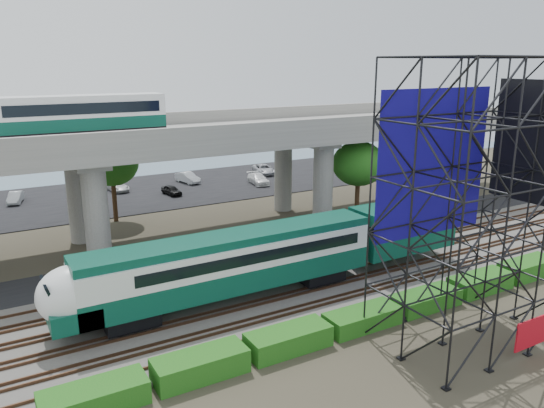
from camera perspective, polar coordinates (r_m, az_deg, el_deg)
ground at (r=34.33m, az=3.73°, el=-10.49°), size 140.00×140.00×0.00m
ballast_bed at (r=35.81m, az=1.94°, el=-9.17°), size 90.00×12.00×0.20m
service_road at (r=42.74m, az=-4.10°, el=-5.17°), size 90.00×5.00×0.08m
parking_lot at (r=63.88m, az=-13.38°, el=1.28°), size 90.00×18.00×0.08m
harbor_water at (r=84.80m, az=-17.73°, el=4.29°), size 140.00×40.00×0.03m
rail_tracks at (r=35.73m, az=1.94°, el=-8.91°), size 90.00×9.52×0.16m
commuter_train at (r=33.79m, az=-0.98°, el=-5.58°), size 29.30×3.06×4.30m
overpass at (r=45.36m, az=-8.17°, el=6.56°), size 80.00×12.00×12.40m
scaffold_tower at (r=29.43m, az=20.97°, el=-0.34°), size 9.36×6.36×15.00m
hedge_strip at (r=31.55m, az=9.72°, el=-11.97°), size 34.60×1.80×1.20m
trees at (r=44.69m, az=-12.84°, el=2.77°), size 40.94×16.94×7.69m
parked_cars at (r=63.73m, az=-12.12°, el=1.92°), size 38.67×9.74×1.31m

